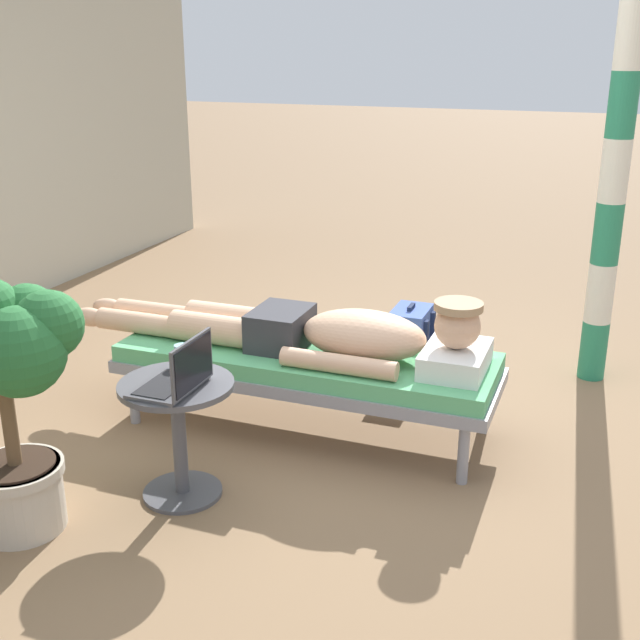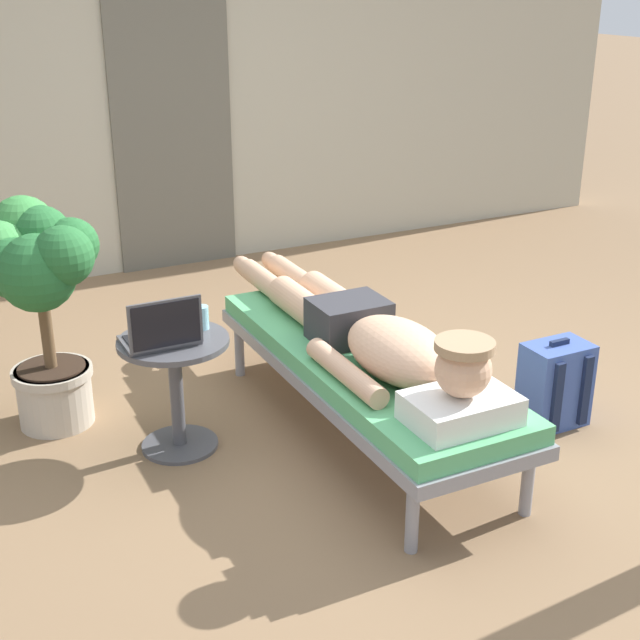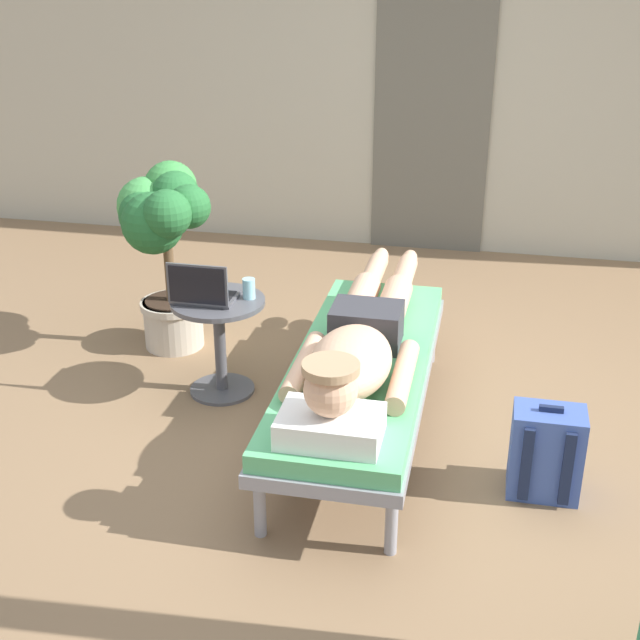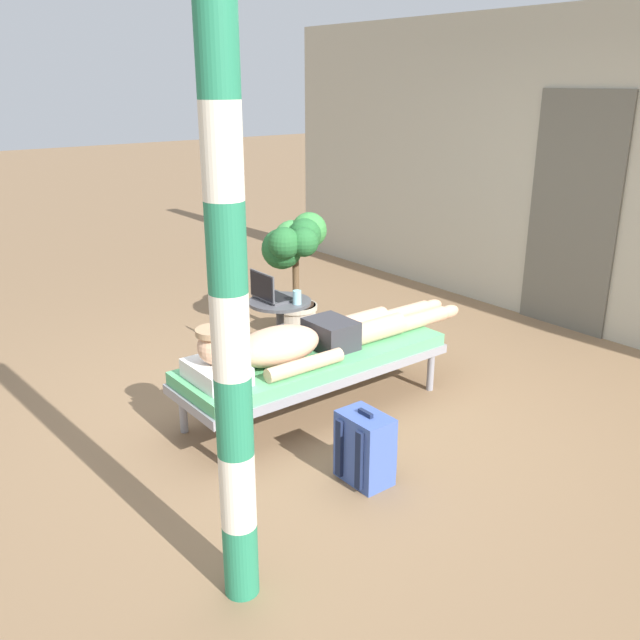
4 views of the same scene
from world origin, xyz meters
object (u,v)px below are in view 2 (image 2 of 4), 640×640
side_table (175,374)px  drink_glass (201,318)px  potted_plant (35,280)px  person_reclining (371,335)px  laptop (162,333)px  lounge_chair (363,366)px  backpack (554,385)px

side_table → drink_glass: size_ratio=5.01×
drink_glass → potted_plant: size_ratio=0.10×
person_reclining → laptop: (-0.84, 0.28, 0.06)m
lounge_chair → person_reclining: 0.19m
person_reclining → drink_glass: 0.74m
side_table → drink_glass: drink_glass is taller
lounge_chair → laptop: (-0.84, 0.22, 0.24)m
drink_glass → backpack: (1.48, -0.62, -0.38)m
drink_glass → backpack: bearing=-22.8°
side_table → laptop: (-0.06, -0.05, 0.23)m
laptop → drink_glass: laptop is taller
backpack → person_reclining: bearing=164.3°
lounge_chair → drink_glass: size_ratio=18.03×
lounge_chair → person_reclining: person_reclining is taller
side_table → backpack: size_ratio=1.23×
potted_plant → lounge_chair: bearing=-30.7°
lounge_chair → backpack: 0.91m
person_reclining → side_table: (-0.78, 0.33, -0.16)m
laptop → backpack: (1.69, -0.52, -0.39)m
backpack → potted_plant: (-2.10, 1.04, 0.52)m
lounge_chair → laptop: bearing=165.7°
person_reclining → side_table: 0.86m
potted_plant → drink_glass: bearing=-34.2°
lounge_chair → drink_glass: drink_glass is taller
backpack → drink_glass: bearing=157.2°
lounge_chair → backpack: (0.85, -0.30, -0.15)m
lounge_chair → side_table: (-0.78, 0.27, 0.01)m
drink_glass → lounge_chair: bearing=-26.9°
person_reclining → side_table: person_reclining is taller
backpack → potted_plant: potted_plant is taller
person_reclining → backpack: 0.94m
person_reclining → drink_glass: size_ratio=20.79×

